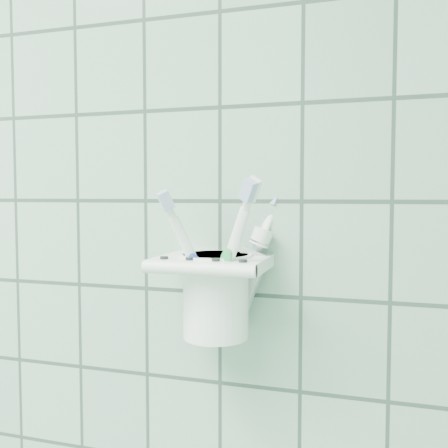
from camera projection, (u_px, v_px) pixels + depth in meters
name	position (u px, v px, depth m)	size (l,w,h in m)	color
holder_bracket	(213.00, 264.00, 0.60)	(0.13, 0.11, 0.04)	white
cup	(216.00, 292.00, 0.60)	(0.09, 0.09, 0.10)	white
toothbrush_pink	(226.00, 254.00, 0.59)	(0.06, 0.06, 0.18)	white
toothbrush_blue	(223.00, 253.00, 0.60)	(0.06, 0.06, 0.18)	white
toothbrush_orange	(206.00, 241.00, 0.61)	(0.08, 0.08, 0.20)	white
toothpaste_tube	(227.00, 267.00, 0.61)	(0.07, 0.03, 0.14)	silver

